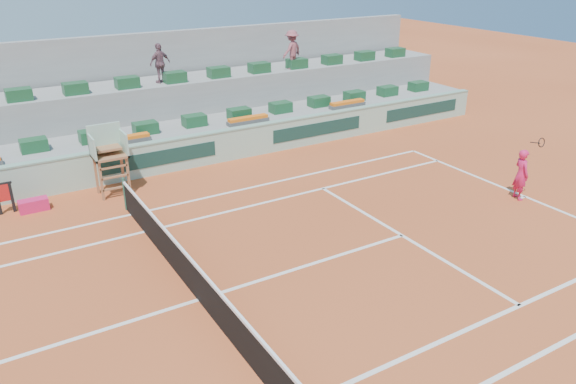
% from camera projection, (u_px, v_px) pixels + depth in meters
% --- Properties ---
extents(ground, '(90.00, 90.00, 0.00)m').
position_uv_depth(ground, '(198.00, 300.00, 13.40)').
color(ground, '#A94620').
rests_on(ground, ground).
extents(seating_tier_lower, '(36.00, 4.00, 1.20)m').
position_uv_depth(seating_tier_lower, '(90.00, 150.00, 21.59)').
color(seating_tier_lower, gray).
rests_on(seating_tier_lower, ground).
extents(seating_tier_upper, '(36.00, 2.40, 2.60)m').
position_uv_depth(seating_tier_upper, '(78.00, 123.00, 22.57)').
color(seating_tier_upper, gray).
rests_on(seating_tier_upper, ground).
extents(stadium_back_wall, '(36.00, 0.40, 4.40)m').
position_uv_depth(stadium_back_wall, '(66.00, 93.00, 23.47)').
color(stadium_back_wall, gray).
rests_on(stadium_back_wall, ground).
extents(player_bag, '(0.89, 0.40, 0.40)m').
position_uv_depth(player_bag, '(34.00, 205.00, 17.92)').
color(player_bag, '#D91C58').
rests_on(player_bag, ground).
extents(spectator_mid, '(1.02, 0.63, 1.62)m').
position_uv_depth(spectator_mid, '(160.00, 63.00, 23.06)').
color(spectator_mid, '#78505C').
rests_on(spectator_mid, seating_tier_upper).
extents(spectator_right, '(1.30, 1.03, 1.76)m').
position_uv_depth(spectator_right, '(292.00, 50.00, 25.76)').
color(spectator_right, '#904850').
rests_on(spectator_right, seating_tier_upper).
extents(court_lines, '(23.89, 11.09, 0.01)m').
position_uv_depth(court_lines, '(198.00, 300.00, 13.40)').
color(court_lines, silver).
rests_on(court_lines, ground).
extents(tennis_net, '(0.10, 11.97, 1.10)m').
position_uv_depth(tennis_net, '(197.00, 281.00, 13.19)').
color(tennis_net, black).
rests_on(tennis_net, ground).
extents(advertising_hoarding, '(36.00, 0.34, 1.26)m').
position_uv_depth(advertising_hoarding, '(105.00, 167.00, 19.85)').
color(advertising_hoarding, '#97BEA9').
rests_on(advertising_hoarding, ground).
extents(umpire_chair, '(1.10, 0.90, 2.40)m').
position_uv_depth(umpire_chair, '(108.00, 151.00, 18.69)').
color(umpire_chair, brown).
rests_on(umpire_chair, ground).
extents(seat_row_lower, '(32.90, 0.60, 0.44)m').
position_uv_depth(seat_row_lower, '(92.00, 136.00, 20.56)').
color(seat_row_lower, '#184A28').
rests_on(seat_row_lower, seating_tier_lower).
extents(seat_row_upper, '(32.90, 0.60, 0.44)m').
position_uv_depth(seat_row_upper, '(75.00, 88.00, 21.50)').
color(seat_row_upper, '#184A28').
rests_on(seat_row_upper, seating_tier_upper).
extents(flower_planters, '(26.80, 0.36, 0.28)m').
position_uv_depth(flower_planters, '(54.00, 151.00, 19.25)').
color(flower_planters, '#4D4D4D').
rests_on(flower_planters, seating_tier_lower).
extents(towel_rack, '(0.55, 0.09, 1.03)m').
position_uv_depth(towel_rack, '(4.00, 195.00, 17.61)').
color(towel_rack, black).
rests_on(towel_rack, ground).
extents(tennis_player, '(0.59, 0.92, 2.28)m').
position_uv_depth(tennis_player, '(521.00, 174.00, 18.55)').
color(tennis_player, '#D91C58').
rests_on(tennis_player, ground).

